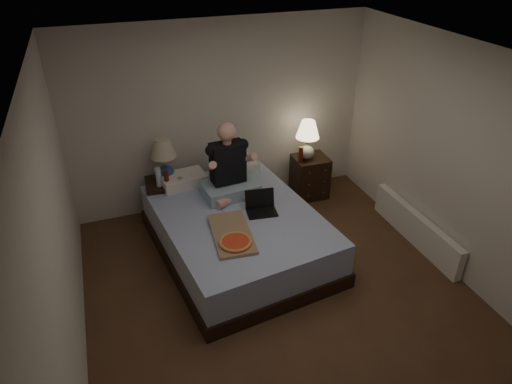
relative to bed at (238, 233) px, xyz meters
name	(u,v)px	position (x,y,z in m)	size (l,w,h in m)	color
floor	(285,302)	(0.20, -0.98, -0.28)	(4.00, 4.50, 0.00)	brown
ceiling	(295,66)	(0.20, -0.98, 2.22)	(4.00, 4.50, 0.00)	white
wall_back	(221,117)	(0.20, 1.27, 0.97)	(4.00, 2.50, 0.00)	white
wall_left	(57,247)	(-1.80, -0.98, 0.97)	(4.50, 2.50, 0.00)	white
wall_right	(465,167)	(2.20, -0.98, 0.97)	(4.50, 2.50, 0.00)	white
bed	(238,233)	(0.00, 0.00, 0.00)	(1.68, 2.24, 0.56)	#6178C2
nightstand_left	(167,202)	(-0.68, 0.93, 0.03)	(0.47, 0.43, 0.62)	black
nightstand_right	(310,177)	(1.38, 0.92, 0.02)	(0.47, 0.42, 0.61)	black
lamp_left	(164,159)	(-0.64, 0.99, 0.62)	(0.32, 0.32, 0.56)	navy
lamp_right	(307,140)	(1.31, 0.92, 0.61)	(0.32, 0.32, 0.56)	#97978F
water_bottle	(158,177)	(-0.75, 0.84, 0.46)	(0.07, 0.07, 0.25)	silver
soda_can	(180,181)	(-0.50, 0.77, 0.39)	(0.07, 0.07, 0.10)	#A5A5A1
beer_bottle_left	(167,179)	(-0.66, 0.77, 0.45)	(0.06, 0.06, 0.23)	#52170B
beer_bottle_right	(301,155)	(1.19, 0.85, 0.44)	(0.06, 0.06, 0.23)	#4F1C0B
person	(229,161)	(0.04, 0.42, 0.74)	(0.66, 0.52, 0.93)	black
laptop	(262,204)	(0.27, -0.09, 0.40)	(0.34, 0.28, 0.24)	black
pizza_box	(235,243)	(-0.21, -0.58, 0.32)	(0.40, 0.76, 0.08)	#9D815E
radiator	(416,228)	(2.13, -0.55, -0.08)	(0.10, 1.60, 0.40)	white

